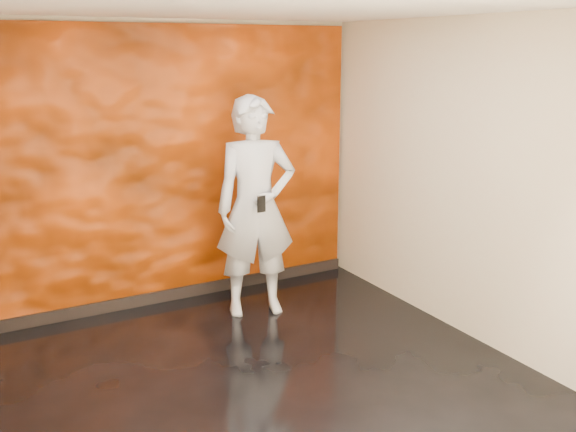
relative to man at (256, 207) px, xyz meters
The scene contains 5 objects.
room 1.41m from the man, 114.15° to the right, with size 4.02×4.02×2.81m.
feature_wall 0.96m from the man, 128.15° to the left, with size 3.90×0.06×2.75m, color #D34406.
baseboard 1.33m from the man, 129.77° to the left, with size 3.90×0.04×0.12m, color black.
man is the anchor object (origin of this frame).
phone 0.34m from the man, 106.81° to the right, with size 0.08×0.02×0.15m, color black.
Camera 1 is at (-2.03, -4.09, 2.54)m, focal length 40.00 mm.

